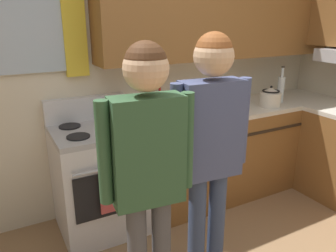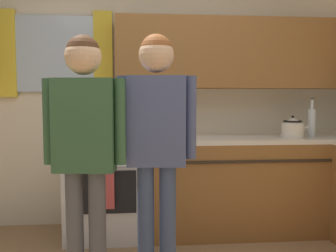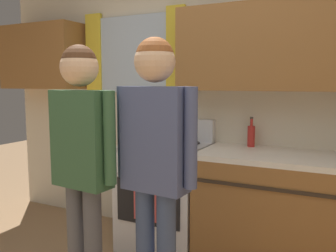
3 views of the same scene
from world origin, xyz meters
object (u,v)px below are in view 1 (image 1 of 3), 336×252
object	(u,v)px
stove_oven	(99,178)
adult_in_plaid	(210,139)
bottle_tall_clear	(281,89)
bottle_sauce_red	(160,101)
stovetop_kettle	(270,97)
adult_left	(148,162)

from	to	relation	value
stove_oven	adult_in_plaid	size ratio (longest dim) A/B	0.66
stove_oven	bottle_tall_clear	xyz separation A→B (m)	(1.92, -0.08, 0.57)
bottle_sauce_red	adult_in_plaid	bearing A→B (deg)	-102.64
bottle_tall_clear	bottle_sauce_red	size ratio (longest dim) A/B	1.49
bottle_tall_clear	bottle_sauce_red	distance (m)	1.27
bottle_sauce_red	stovetop_kettle	xyz separation A→B (m)	(1.02, -0.37, 0.00)
stove_oven	bottle_tall_clear	world-z (taller)	bottle_tall_clear
stove_oven	adult_left	distance (m)	1.19
bottle_tall_clear	adult_in_plaid	xyz separation A→B (m)	(-1.50, -0.88, 0.01)
bottle_tall_clear	adult_left	bearing A→B (deg)	-153.58
bottle_sauce_red	adult_in_plaid	size ratio (longest dim) A/B	0.15
bottle_tall_clear	bottle_sauce_red	world-z (taller)	bottle_tall_clear
stovetop_kettle	adult_left	xyz separation A→B (m)	(-1.73, -0.88, 0.04)
stovetop_kettle	adult_in_plaid	size ratio (longest dim) A/B	0.16
stovetop_kettle	adult_in_plaid	world-z (taller)	adult_in_plaid
adult_in_plaid	bottle_tall_clear	bearing A→B (deg)	30.49
bottle_tall_clear	bottle_sauce_red	xyz separation A→B (m)	(-1.24, 0.29, -0.05)
stove_oven	stovetop_kettle	distance (m)	1.78
adult_left	adult_in_plaid	distance (m)	0.46
bottle_tall_clear	stovetop_kettle	world-z (taller)	bottle_tall_clear
stovetop_kettle	adult_in_plaid	bearing A→B (deg)	-148.06
bottle_sauce_red	adult_left	world-z (taller)	adult_left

